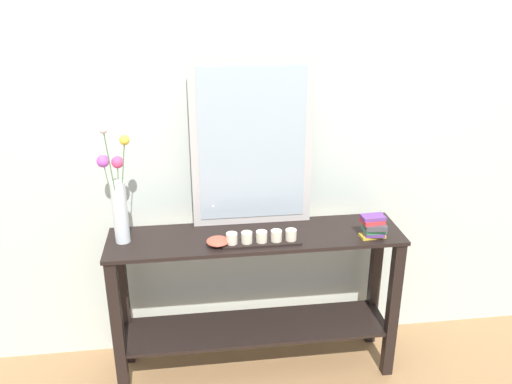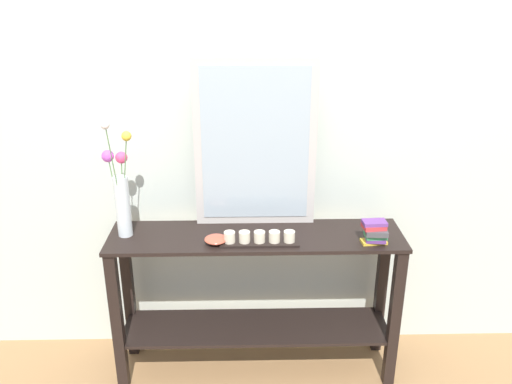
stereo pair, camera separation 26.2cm
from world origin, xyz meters
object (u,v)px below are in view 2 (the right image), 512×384
Objects in this scene: console_table at (256,287)px; decorative_bowl at (216,239)px; mirror_leaning at (255,144)px; book_stack at (375,232)px; tall_vase_left at (121,192)px; candle_tray at (259,239)px.

console_table is 13.25× the size of decorative_bowl.
mirror_leaning is 0.75m from book_stack.
decorative_bowl reaches higher than console_table.
tall_vase_left reaches higher than decorative_bowl.
mirror_leaning reaches higher than tall_vase_left.
mirror_leaning reaches higher than console_table.
mirror_leaning reaches higher than decorative_bowl.
decorative_bowl is at bearing 178.99° from book_stack.
tall_vase_left is at bearing -169.17° from mirror_leaning.
mirror_leaning is 2.24× the size of candle_tray.
candle_tray is at bearing -10.09° from tall_vase_left.
console_table is at bearing -89.00° from mirror_leaning.
mirror_leaning is at bearing 156.58° from book_stack.
mirror_leaning is 7.67× the size of decorative_bowl.
decorative_bowl is at bearing -156.19° from console_table.
tall_vase_left is 4.71× the size of book_stack.
console_table is 0.87m from tall_vase_left.
mirror_leaning is 0.71m from tall_vase_left.
tall_vase_left is 0.53m from decorative_bowl.
mirror_leaning reaches higher than book_stack.
tall_vase_left is at bearing 169.91° from candle_tray.
mirror_leaning is at bearing 93.99° from candle_tray.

